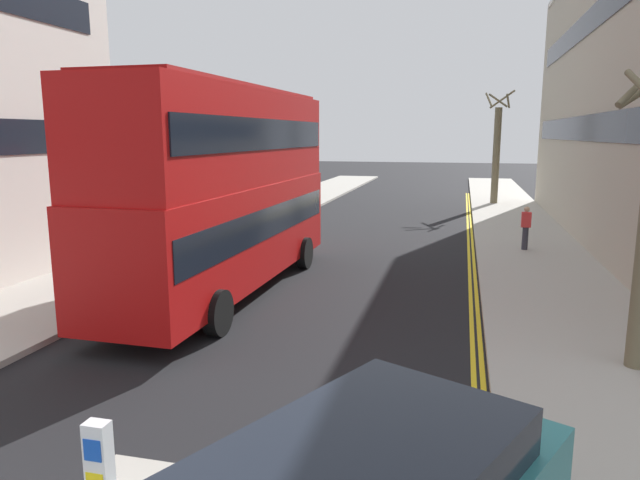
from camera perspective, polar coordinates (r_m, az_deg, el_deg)
The scene contains 8 objects.
sidewalk_right at distance 19.32m, azimuth 21.36°, elevation -3.21°, with size 4.00×80.00×0.14m, color #ADA89E.
sidewalk_left at distance 21.77m, azimuth -14.90°, elevation -1.35°, with size 4.00×80.00×0.14m, color #ADA89E.
kerb_line_outer at distance 17.22m, azimuth 15.22°, elevation -4.69°, with size 0.10×56.00×0.01m, color yellow.
kerb_line_inner at distance 17.22m, azimuth 14.69°, elevation -4.66°, with size 0.10×56.00×0.01m, color yellow.
keep_left_bollard at distance 7.50m, azimuth -21.02°, elevation -20.65°, with size 0.36×0.28×1.11m.
double_decker_bus_away at distance 15.98m, azimuth -9.35°, elevation 5.42°, with size 2.95×10.85×5.64m.
pedestrian_far at distance 22.68m, azimuth 19.75°, elevation 1.20°, with size 0.34×0.22×1.62m.
street_tree_near at distance 37.50m, azimuth 17.11°, elevation 8.35°, with size 1.80×1.80×6.94m.
Camera 1 is at (3.87, -2.64, 4.40)m, focal length 32.24 mm.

